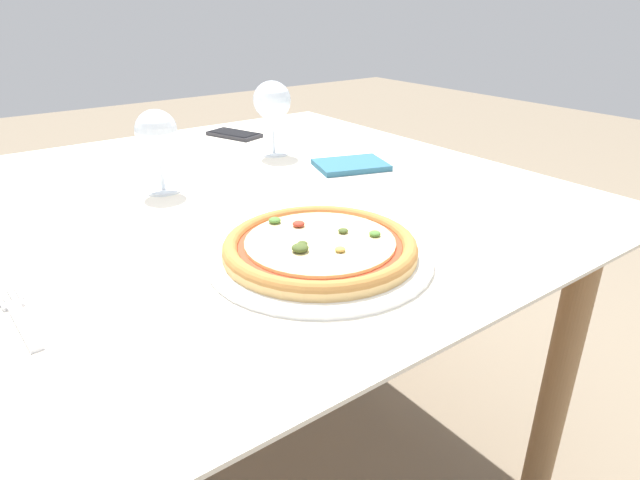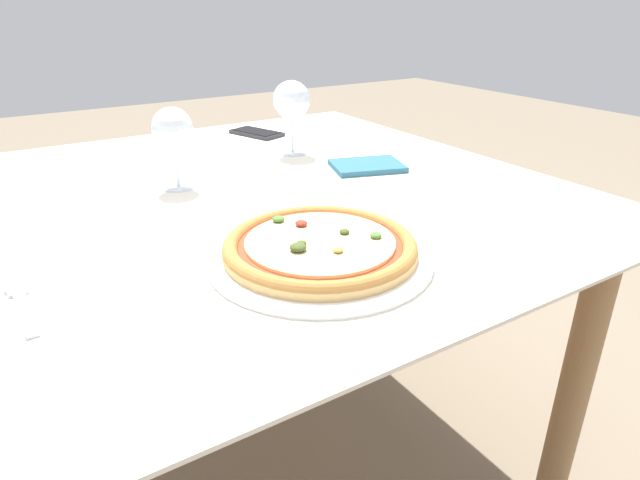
{
  "view_description": "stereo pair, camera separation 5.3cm",
  "coord_description": "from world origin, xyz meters",
  "px_view_note": "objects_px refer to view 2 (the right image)",
  "views": [
    {
      "loc": [
        -0.36,
        -0.87,
        1.04
      ],
      "look_at": [
        0.04,
        -0.32,
        0.73
      ],
      "focal_mm": 30.0,
      "sensor_mm": 36.0,
      "label": 1
    },
    {
      "loc": [
        -0.32,
        -0.9,
        1.04
      ],
      "look_at": [
        0.04,
        -0.32,
        0.73
      ],
      "focal_mm": 30.0,
      "sensor_mm": 36.0,
      "label": 2
    }
  ],
  "objects_px": {
    "dining_table": "(212,235)",
    "pizza_plate": "(320,249)",
    "wine_glass_far_left": "(292,102)",
    "cell_phone": "(257,133)",
    "wine_glass_far_right": "(173,131)",
    "fork": "(21,302)"
  },
  "relations": [
    {
      "from": "dining_table",
      "to": "wine_glass_far_right",
      "type": "height_order",
      "value": "wine_glass_far_right"
    },
    {
      "from": "dining_table",
      "to": "cell_phone",
      "type": "height_order",
      "value": "cell_phone"
    },
    {
      "from": "dining_table",
      "to": "fork",
      "type": "height_order",
      "value": "fork"
    },
    {
      "from": "cell_phone",
      "to": "fork",
      "type": "bearing_deg",
      "value": -134.52
    },
    {
      "from": "dining_table",
      "to": "fork",
      "type": "distance_m",
      "value": 0.41
    },
    {
      "from": "wine_glass_far_right",
      "to": "dining_table",
      "type": "bearing_deg",
      "value": -76.47
    },
    {
      "from": "pizza_plate",
      "to": "wine_glass_far_right",
      "type": "relative_size",
      "value": 2.06
    },
    {
      "from": "dining_table",
      "to": "pizza_plate",
      "type": "distance_m",
      "value": 0.34
    },
    {
      "from": "dining_table",
      "to": "pizza_plate",
      "type": "relative_size",
      "value": 4.1
    },
    {
      "from": "wine_glass_far_left",
      "to": "wine_glass_far_right",
      "type": "distance_m",
      "value": 0.33
    },
    {
      "from": "fork",
      "to": "cell_phone",
      "type": "height_order",
      "value": "cell_phone"
    },
    {
      "from": "wine_glass_far_left",
      "to": "cell_phone",
      "type": "xyz_separation_m",
      "value": [
        0.01,
        0.22,
        -0.12
      ]
    },
    {
      "from": "pizza_plate",
      "to": "wine_glass_far_right",
      "type": "distance_m",
      "value": 0.43
    },
    {
      "from": "dining_table",
      "to": "pizza_plate",
      "type": "bearing_deg",
      "value": -82.32
    },
    {
      "from": "wine_glass_far_left",
      "to": "pizza_plate",
      "type": "bearing_deg",
      "value": -115.54
    },
    {
      "from": "wine_glass_far_left",
      "to": "wine_glass_far_right",
      "type": "height_order",
      "value": "wine_glass_far_left"
    },
    {
      "from": "dining_table",
      "to": "fork",
      "type": "xyz_separation_m",
      "value": [
        -0.33,
        -0.23,
        0.08
      ]
    },
    {
      "from": "cell_phone",
      "to": "pizza_plate",
      "type": "bearing_deg",
      "value": -109.3
    },
    {
      "from": "pizza_plate",
      "to": "fork",
      "type": "xyz_separation_m",
      "value": [
        -0.37,
        0.09,
        -0.01
      ]
    },
    {
      "from": "dining_table",
      "to": "cell_phone",
      "type": "bearing_deg",
      "value": 53.9
    },
    {
      "from": "dining_table",
      "to": "fork",
      "type": "relative_size",
      "value": 7.75
    },
    {
      "from": "pizza_plate",
      "to": "wine_glass_far_right",
      "type": "bearing_deg",
      "value": 99.04
    }
  ]
}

